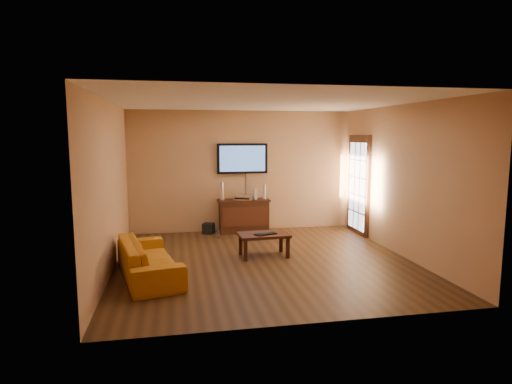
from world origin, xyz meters
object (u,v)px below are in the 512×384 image
object	(u,v)px
sofa	(149,252)
keyboard	(265,234)
speaker_right	(265,192)
game_console	(256,194)
television	(242,159)
media_console	(244,216)
av_receiver	(244,198)
coffee_table	(264,237)
speaker_left	(222,192)
bottle	(218,234)
subwoofer	(209,228)

from	to	relation	value
sofa	keyboard	world-z (taller)	sofa
speaker_right	game_console	distance (m)	0.21
television	speaker_right	world-z (taller)	television
media_console	television	bearing A→B (deg)	90.00
media_console	av_receiver	size ratio (longest dim) A/B	2.96
coffee_table	av_receiver	world-z (taller)	av_receiver
coffee_table	keyboard	distance (m)	0.11
speaker_left	bottle	xyz separation A→B (m)	(-0.14, -0.49, -0.83)
speaker_right	sofa	bearing A→B (deg)	-131.29
coffee_table	av_receiver	xyz separation A→B (m)	(-0.05, 1.96, 0.43)
speaker_right	subwoofer	distance (m)	1.49
sofa	subwoofer	world-z (taller)	sofa
subwoofer	coffee_table	bearing A→B (deg)	-43.10
coffee_table	game_console	xyz separation A→B (m)	(0.23, 1.98, 0.50)
sofa	game_console	world-z (taller)	game_console
television	keyboard	bearing A→B (deg)	-88.67
television	speaker_left	bearing A→B (deg)	-162.27
speaker_right	av_receiver	world-z (taller)	speaker_right
speaker_right	game_console	xyz separation A→B (m)	(-0.20, -0.03, -0.03)
sofa	bottle	world-z (taller)	sofa
media_console	coffee_table	distance (m)	1.98
subwoofer	keyboard	distance (m)	2.25
coffee_table	game_console	bearing A→B (deg)	83.24
media_console	speaker_left	size ratio (longest dim) A/B	2.88
keyboard	speaker_right	bearing A→B (deg)	78.42
television	bottle	size ratio (longest dim) A/B	5.82
sofa	coffee_table	bearing A→B (deg)	-81.90
speaker_right	keyboard	bearing A→B (deg)	-101.58
speaker_left	television	bearing A→B (deg)	17.73
media_console	subwoofer	size ratio (longest dim) A/B	5.01
sofa	speaker_right	world-z (taller)	speaker_right
media_console	sofa	distance (m)	3.32
sofa	speaker_right	bearing A→B (deg)	-53.53
coffee_table	speaker_right	world-z (taller)	speaker_right
subwoofer	keyboard	world-z (taller)	keyboard
av_receiver	game_console	world-z (taller)	game_console
media_console	bottle	distance (m)	0.83
sofa	speaker_left	xyz separation A→B (m)	(1.44, 2.73, 0.54)
keyboard	bottle	bearing A→B (deg)	112.87
bottle	coffee_table	bearing A→B (deg)	-66.40
speaker_left	game_console	xyz separation A→B (m)	(0.75, -0.03, -0.06)
game_console	keyboard	distance (m)	2.11
media_console	keyboard	size ratio (longest dim) A/B	2.68
speaker_left	game_console	bearing A→B (deg)	-2.40
television	bottle	distance (m)	1.79
television	subwoofer	distance (m)	1.73
speaker_right	game_console	world-z (taller)	speaker_right
subwoofer	television	bearing A→B (deg)	36.89
media_console	speaker_left	xyz separation A→B (m)	(-0.48, 0.03, 0.55)
coffee_table	subwoofer	distance (m)	2.16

